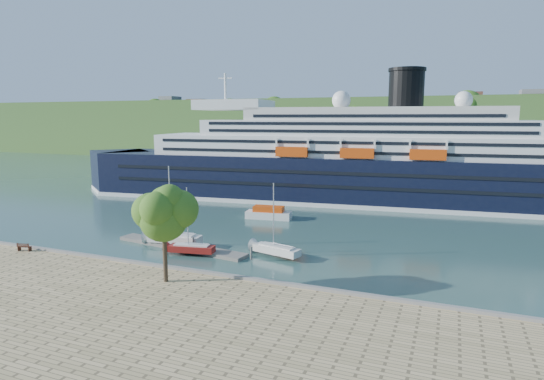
{
  "coord_description": "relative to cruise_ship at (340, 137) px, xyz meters",
  "views": [
    {
      "loc": [
        30.87,
        -39.46,
        17.02
      ],
      "look_at": [
        3.06,
        30.0,
        5.01
      ],
      "focal_mm": 30.0,
      "sensor_mm": 36.0,
      "label": 1
    }
  ],
  "objects": [
    {
      "name": "floating_pontoon",
      "position": [
        -11.34,
        -41.38,
        -12.95
      ],
      "size": [
        20.17,
        5.29,
        0.45
      ],
      "primitive_type": null,
      "rotation": [
        0.0,
        0.0,
        -0.14
      ],
      "color": "slate",
      "rests_on": "ground"
    },
    {
      "name": "quay_coping",
      "position": [
        -9.49,
        -51.31,
        -12.02
      ],
      "size": [
        220.0,
        0.5,
        0.3
      ],
      "primitive_type": "cube",
      "color": "slate",
      "rests_on": "promenade"
    },
    {
      "name": "sailboat_white_near",
      "position": [
        -12.43,
        -40.93,
        -8.04
      ],
      "size": [
        8.11,
        2.92,
        10.25
      ],
      "primitive_type": null,
      "rotation": [
        0.0,
        0.0,
        0.09
      ],
      "color": "silver",
      "rests_on": "ground"
    },
    {
      "name": "tender_launch",
      "position": [
        -7.16,
        -20.79,
        -12.1
      ],
      "size": [
        8.03,
        3.68,
        2.14
      ],
      "primitive_type": null,
      "rotation": [
        0.0,
        0.0,
        0.14
      ],
      "color": "#CE410C",
      "rests_on": "ground"
    },
    {
      "name": "far_hillside",
      "position": [
        -9.49,
        93.89,
        -1.17
      ],
      "size": [
        400.0,
        50.0,
        24.0
      ],
      "primitive_type": "cube",
      "color": "#335321",
      "rests_on": "ground"
    },
    {
      "name": "sailboat_white_far",
      "position": [
        1.89,
        -40.34,
        -8.79
      ],
      "size": [
        7.04,
        3.49,
        8.76
      ],
      "primitive_type": null,
      "rotation": [
        0.0,
        0.0,
        -0.25
      ],
      "color": "silver",
      "rests_on": "ground"
    },
    {
      "name": "ground",
      "position": [
        -9.49,
        -51.11,
        -13.17
      ],
      "size": [
        400.0,
        400.0,
        0.0
      ],
      "primitive_type": "plane",
      "color": "#2A4B45",
      "rests_on": "ground"
    },
    {
      "name": "park_bench",
      "position": [
        -26.26,
        -52.35,
        -11.63
      ],
      "size": [
        1.81,
        1.09,
        1.09
      ],
      "primitive_type": null,
      "rotation": [
        0.0,
        0.0,
        0.25
      ],
      "color": "#4F2416",
      "rests_on": "promenade"
    },
    {
      "name": "cruise_ship",
      "position": [
        0.0,
        0.0,
        0.0
      ],
      "size": [
        118.42,
        28.95,
        26.34
      ],
      "primitive_type": null,
      "rotation": [
        0.0,
        0.0,
        0.1
      ],
      "color": "black",
      "rests_on": "ground"
    },
    {
      "name": "promenade_tree",
      "position": [
        -4.27,
        -54.7,
        -6.9
      ],
      "size": [
        6.36,
        6.36,
        10.53
      ],
      "primitive_type": null,
      "color": "#305917",
      "rests_on": "promenade"
    },
    {
      "name": "sailboat_red",
      "position": [
        -8.24,
        -43.53,
        -9.08
      ],
      "size": [
        6.54,
        2.9,
        8.17
      ],
      "primitive_type": null,
      "rotation": [
        0.0,
        0.0,
        0.19
      ],
      "color": "maroon",
      "rests_on": "ground"
    }
  ]
}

